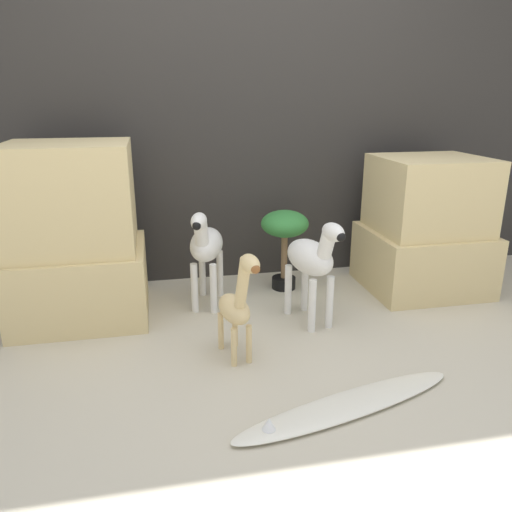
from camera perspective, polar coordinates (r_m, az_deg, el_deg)
ground_plane at (r=2.43m, az=5.88°, el=-13.85°), size 14.00×14.00×0.00m
wall_back at (r=3.52m, az=-1.06°, el=15.21°), size 6.40×0.08×2.20m
rock_pillar_left at (r=3.06m, az=-19.87°, el=1.94°), size 0.76×0.68×1.02m
rock_pillar_right at (r=3.52m, az=18.79°, el=2.98°), size 0.76×0.68×0.89m
zebra_right at (r=2.83m, az=6.44°, el=-0.37°), size 0.28×0.51×0.64m
zebra_left at (r=3.06m, az=-5.76°, el=1.11°), size 0.29×0.51×0.64m
giraffe_figurine at (r=2.44m, az=-2.18°, el=-5.45°), size 0.19×0.43×0.60m
potted_palm_front at (r=3.32m, az=3.29°, el=2.91°), size 0.32×0.32×0.54m
surfboard at (r=2.25m, az=10.33°, el=-16.44°), size 1.11×0.47×0.08m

